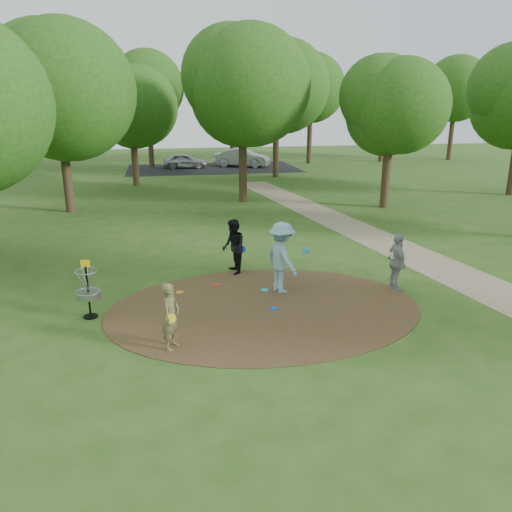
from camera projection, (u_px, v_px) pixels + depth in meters
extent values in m
plane|color=#2D5119|center=(265.00, 308.00, 13.34)|extent=(100.00, 100.00, 0.00)
cylinder|color=#47301C|center=(265.00, 308.00, 13.33)|extent=(8.40, 8.40, 0.02)
cube|color=#8C7A5B|center=(445.00, 269.00, 16.42)|extent=(7.55, 39.89, 0.01)
cube|color=black|center=(213.00, 168.00, 41.83)|extent=(14.00, 8.00, 0.01)
imported|color=brown|center=(171.00, 316.00, 10.94)|extent=(0.58, 0.67, 1.55)
cylinder|color=yellow|center=(171.00, 318.00, 10.73)|extent=(0.22, 0.06, 0.22)
imported|color=#80B4BF|center=(282.00, 258.00, 14.21)|extent=(1.15, 1.51, 2.07)
cylinder|color=blue|center=(306.00, 250.00, 14.30)|extent=(0.26, 0.26, 0.08)
imported|color=black|center=(233.00, 247.00, 15.82)|extent=(0.72, 0.90, 1.77)
cylinder|color=blue|center=(242.00, 249.00, 15.91)|extent=(0.22, 0.06, 0.22)
imported|color=#9B9B9E|center=(397.00, 262.00, 14.38)|extent=(0.44, 1.01, 1.70)
cylinder|color=white|center=(393.00, 255.00, 14.26)|extent=(0.22, 0.07, 0.22)
cylinder|color=#1CBBE0|center=(265.00, 290.00, 14.55)|extent=(0.22, 0.22, 0.02)
cylinder|color=blue|center=(274.00, 308.00, 13.25)|extent=(0.22, 0.22, 0.02)
cylinder|color=red|center=(216.00, 285.00, 14.96)|extent=(0.22, 0.22, 0.02)
imported|color=#AAABB2|center=(185.00, 161.00, 41.61)|extent=(3.68, 1.61, 1.24)
imported|color=#A6A8AE|center=(242.00, 158.00, 42.46)|extent=(4.89, 3.43, 1.53)
cylinder|color=orange|center=(180.00, 292.00, 14.38)|extent=(0.22, 0.22, 0.02)
cylinder|color=black|center=(88.00, 293.00, 12.58)|extent=(0.05, 0.05, 1.35)
cylinder|color=black|center=(91.00, 316.00, 12.78)|extent=(0.36, 0.36, 0.04)
cylinder|color=gray|center=(89.00, 295.00, 12.60)|extent=(0.60, 0.60, 0.16)
torus|color=gray|center=(88.00, 292.00, 12.58)|extent=(0.63, 0.63, 0.03)
torus|color=gray|center=(86.00, 271.00, 12.41)|extent=(0.58, 0.58, 0.02)
cube|color=yellow|center=(85.00, 263.00, 12.36)|extent=(0.22, 0.02, 0.18)
cylinder|color=#332316|center=(67.00, 174.00, 24.60)|extent=(0.44, 0.44, 3.80)
sphere|color=#234713|center=(58.00, 95.00, 23.51)|extent=(6.52, 6.52, 6.52)
cylinder|color=#332316|center=(243.00, 164.00, 27.16)|extent=(0.44, 0.44, 4.18)
sphere|color=#234713|center=(242.00, 90.00, 26.04)|extent=(6.22, 6.22, 6.22)
cylinder|color=#332316|center=(386.00, 173.00, 25.73)|extent=(0.44, 0.44, 3.61)
sphere|color=#234713|center=(391.00, 110.00, 24.82)|extent=(4.70, 4.70, 4.70)
cylinder|color=#332316|center=(135.00, 159.00, 32.71)|extent=(0.44, 0.44, 3.42)
sphere|color=#234713|center=(131.00, 110.00, 31.80)|extent=(5.12, 5.12, 5.12)
cylinder|color=#332316|center=(276.00, 147.00, 36.31)|extent=(0.44, 0.44, 4.37)
sphere|color=#234713|center=(277.00, 89.00, 35.14)|extent=(6.50, 6.50, 6.50)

